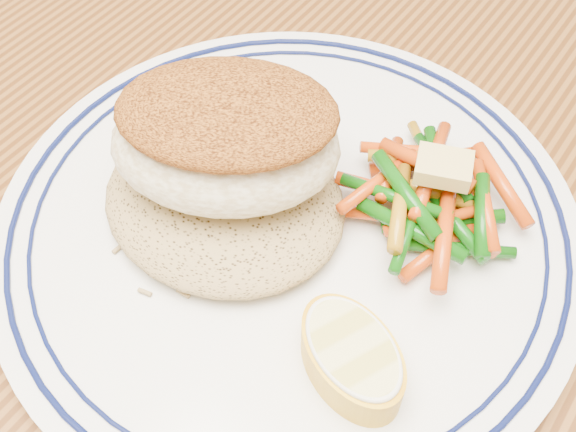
# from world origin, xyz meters

# --- Properties ---
(dining_table) EXTENTS (1.50, 0.90, 0.75)m
(dining_table) POSITION_xyz_m (0.00, 0.00, 0.65)
(dining_table) COLOR #512B10
(dining_table) RESTS_ON ground
(plate) EXTENTS (0.30, 0.30, 0.02)m
(plate) POSITION_xyz_m (-0.03, -0.02, 0.76)
(plate) COLOR white
(plate) RESTS_ON dining_table
(rice_pilaf) EXTENTS (0.13, 0.11, 0.02)m
(rice_pilaf) POSITION_xyz_m (-0.06, -0.03, 0.78)
(rice_pilaf) COLOR #9C7F4E
(rice_pilaf) RESTS_ON plate
(fish_fillet) EXTENTS (0.14, 0.12, 0.06)m
(fish_fillet) POSITION_xyz_m (-0.06, -0.02, 0.81)
(fish_fillet) COLOR #F8EFCD
(fish_fillet) RESTS_ON rice_pilaf
(vegetable_pile) EXTENTS (0.10, 0.10, 0.03)m
(vegetable_pile) POSITION_xyz_m (0.03, 0.03, 0.78)
(vegetable_pile) COLOR #C53D09
(vegetable_pile) RESTS_ON plate
(butter_pat) EXTENTS (0.03, 0.03, 0.01)m
(butter_pat) POSITION_xyz_m (0.03, 0.03, 0.80)
(butter_pat) COLOR #DDC16C
(butter_pat) RESTS_ON vegetable_pile
(lemon_wedge) EXTENTS (0.07, 0.07, 0.02)m
(lemon_wedge) POSITION_xyz_m (0.04, -0.07, 0.78)
(lemon_wedge) COLOR yellow
(lemon_wedge) RESTS_ON plate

